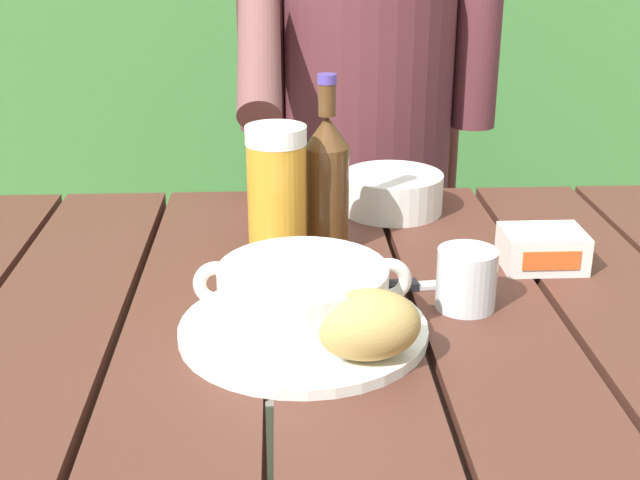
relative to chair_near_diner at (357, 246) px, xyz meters
The scene contains 12 objects.
dining_table 0.92m from the chair_near_diner, 96.43° to the right, with size 1.48×0.92×0.75m.
chair_near_diner is the anchor object (origin of this frame).
person_eating 0.33m from the chair_near_diner, 90.82° to the right, with size 0.48×0.47×1.26m.
serving_plate 0.99m from the chair_near_diner, 98.96° to the right, with size 0.27×0.27×0.01m.
soup_bowl 1.00m from the chair_near_diner, 98.96° to the right, with size 0.23×0.18×0.08m.
bread_roll 1.06m from the chair_near_diner, 94.87° to the right, with size 0.11×0.09×0.07m.
beer_glass 0.83m from the chair_near_diner, 103.39° to the right, with size 0.08×0.08×0.18m.
beer_bottle 0.79m from the chair_near_diner, 98.94° to the right, with size 0.06×0.06×0.24m.
water_glass_small 0.93m from the chair_near_diner, 87.28° to the right, with size 0.07×0.07×0.07m.
butter_tub 0.84m from the chair_near_diner, 77.85° to the right, with size 0.10×0.08×0.05m.
table_knife 0.87m from the chair_near_diner, 90.56° to the right, with size 0.16×0.04×0.01m.
diner_bowl 0.62m from the chair_near_diner, 90.00° to the right, with size 0.15×0.15×0.06m.
Camera 1 is at (-0.07, -0.86, 1.18)m, focal length 47.88 mm.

